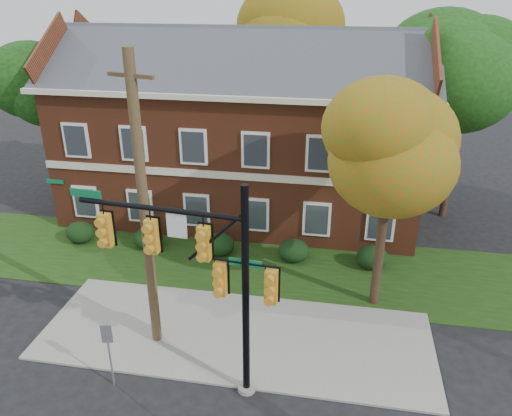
% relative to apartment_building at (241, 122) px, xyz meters
% --- Properties ---
extents(ground, '(120.00, 120.00, 0.00)m').
position_rel_apartment_building_xyz_m(ground, '(2.00, -11.95, -4.99)').
color(ground, black).
rests_on(ground, ground).
extents(sidewalk, '(14.00, 5.00, 0.08)m').
position_rel_apartment_building_xyz_m(sidewalk, '(2.00, -10.95, -4.95)').
color(sidewalk, gray).
rests_on(sidewalk, ground).
extents(grass_strip, '(30.00, 6.00, 0.04)m').
position_rel_apartment_building_xyz_m(grass_strip, '(2.00, -5.95, -4.97)').
color(grass_strip, '#193811').
rests_on(grass_strip, ground).
extents(apartment_building, '(18.80, 8.80, 9.74)m').
position_rel_apartment_building_xyz_m(apartment_building, '(0.00, 0.00, 0.00)').
color(apartment_building, brown).
rests_on(apartment_building, ground).
extents(hedge_far_left, '(1.40, 1.26, 1.05)m').
position_rel_apartment_building_xyz_m(hedge_far_left, '(-7.00, -5.25, -4.46)').
color(hedge_far_left, black).
rests_on(hedge_far_left, ground).
extents(hedge_left, '(1.40, 1.26, 1.05)m').
position_rel_apartment_building_xyz_m(hedge_left, '(-3.50, -5.25, -4.46)').
color(hedge_left, black).
rests_on(hedge_left, ground).
extents(hedge_center, '(1.40, 1.26, 1.05)m').
position_rel_apartment_building_xyz_m(hedge_center, '(0.00, -5.25, -4.46)').
color(hedge_center, black).
rests_on(hedge_center, ground).
extents(hedge_right, '(1.40, 1.26, 1.05)m').
position_rel_apartment_building_xyz_m(hedge_right, '(3.50, -5.25, -4.46)').
color(hedge_right, black).
rests_on(hedge_right, ground).
extents(hedge_far_right, '(1.40, 1.26, 1.05)m').
position_rel_apartment_building_xyz_m(hedge_far_right, '(7.00, -5.25, -4.46)').
color(hedge_far_right, black).
rests_on(hedge_far_right, ground).
extents(tree_near_right, '(4.50, 4.25, 8.58)m').
position_rel_apartment_building_xyz_m(tree_near_right, '(7.22, -8.09, 1.68)').
color(tree_near_right, black).
rests_on(tree_near_right, ground).
extents(tree_left_rear, '(5.40, 5.10, 8.88)m').
position_rel_apartment_building_xyz_m(tree_left_rear, '(-9.73, -1.12, 1.69)').
color(tree_left_rear, black).
rests_on(tree_left_rear, ground).
extents(tree_right_rear, '(6.30, 5.95, 10.62)m').
position_rel_apartment_building_xyz_m(tree_right_rear, '(11.31, 0.86, 3.13)').
color(tree_right_rear, black).
rests_on(tree_right_rear, ground).
extents(tree_far_rear, '(6.84, 6.46, 11.52)m').
position_rel_apartment_building_xyz_m(tree_far_rear, '(1.34, 7.84, 3.86)').
color(tree_far_rear, black).
rests_on(tree_far_rear, ground).
extents(traffic_signal, '(6.22, 0.85, 6.95)m').
position_rel_apartment_building_xyz_m(traffic_signal, '(1.66, -13.34, -0.67)').
color(traffic_signal, gray).
rests_on(traffic_signal, ground).
extents(utility_pole, '(1.54, 0.52, 10.08)m').
position_rel_apartment_building_xyz_m(utility_pole, '(-0.71, -11.64, 0.13)').
color(utility_pole, '#4C3923').
rests_on(utility_pole, ground).
extents(sign_post, '(0.34, 0.11, 2.33)m').
position_rel_apartment_building_xyz_m(sign_post, '(-1.31, -13.95, -3.41)').
color(sign_post, slate).
rests_on(sign_post, ground).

